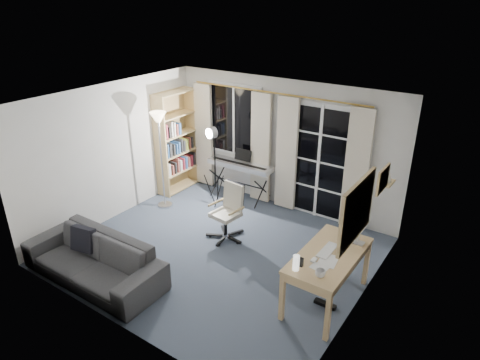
% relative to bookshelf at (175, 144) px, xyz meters
% --- Properties ---
extents(floor, '(4.50, 4.00, 0.02)m').
position_rel_bookshelf_xyz_m(floor, '(2.13, -1.41, -0.97)').
color(floor, '#3D4958').
rests_on(floor, ground).
extents(window, '(1.20, 0.08, 1.40)m').
position_rel_bookshelf_xyz_m(window, '(1.08, 0.56, 0.54)').
color(window, white).
rests_on(window, floor).
extents(french_door, '(1.32, 0.09, 2.11)m').
position_rel_bookshelf_xyz_m(french_door, '(2.88, 0.56, 0.06)').
color(french_door, white).
rests_on(french_door, floor).
extents(curtains, '(3.60, 0.07, 2.13)m').
position_rel_bookshelf_xyz_m(curtains, '(1.99, 0.47, 0.13)').
color(curtains, gold).
rests_on(curtains, floor).
extents(bookshelf, '(0.33, 0.94, 2.03)m').
position_rel_bookshelf_xyz_m(bookshelf, '(0.00, 0.00, 0.00)').
color(bookshelf, tan).
rests_on(bookshelf, floor).
extents(torchiere_lamp, '(0.35, 0.35, 1.83)m').
position_rel_bookshelf_xyz_m(torchiere_lamp, '(0.34, -0.73, 0.51)').
color(torchiere_lamp, '#B2B2B7').
rests_on(torchiere_lamp, floor).
extents(keyboard_piano, '(1.32, 0.67, 0.95)m').
position_rel_bookshelf_xyz_m(keyboard_piano, '(1.39, 0.29, -0.24)').
color(keyboard_piano, black).
rests_on(keyboard_piano, floor).
extents(studio_light, '(0.34, 0.34, 1.58)m').
position_rel_bookshelf_xyz_m(studio_light, '(1.09, -0.17, 0.30)').
color(studio_light, black).
rests_on(studio_light, floor).
extents(office_chair, '(0.64, 0.64, 0.94)m').
position_rel_bookshelf_xyz_m(office_chair, '(2.01, -0.91, -0.41)').
color(office_chair, black).
rests_on(office_chair, floor).
extents(desk, '(0.69, 1.37, 0.73)m').
position_rel_bookshelf_xyz_m(desk, '(4.01, -1.54, -0.32)').
color(desk, tan).
rests_on(desk, floor).
extents(monitor, '(0.18, 0.53, 0.46)m').
position_rel_bookshelf_xyz_m(monitor, '(4.20, -1.09, 0.05)').
color(monitor, silver).
rests_on(monitor, desk).
extents(desk_clutter, '(0.43, 0.83, 0.93)m').
position_rel_bookshelf_xyz_m(desk_clutter, '(3.94, -1.77, -0.39)').
color(desk_clutter, white).
rests_on(desk_clutter, desk).
extents(mug, '(0.12, 0.10, 0.12)m').
position_rel_bookshelf_xyz_m(mug, '(4.11, -2.04, -0.17)').
color(mug, silver).
rests_on(mug, desk).
extents(wall_mirror, '(0.04, 0.94, 0.74)m').
position_rel_bookshelf_xyz_m(wall_mirror, '(4.35, -1.76, 0.59)').
color(wall_mirror, tan).
rests_on(wall_mirror, floor).
extents(framed_print, '(0.03, 0.42, 0.32)m').
position_rel_bookshelf_xyz_m(framed_print, '(4.35, -0.86, 0.64)').
color(framed_print, tan).
rests_on(framed_print, floor).
extents(wall_shelf, '(0.16, 0.30, 0.18)m').
position_rel_bookshelf_xyz_m(wall_shelf, '(4.29, -0.36, 0.45)').
color(wall_shelf, tan).
rests_on(wall_shelf, floor).
extents(sofa, '(2.16, 0.66, 0.84)m').
position_rel_bookshelf_xyz_m(sofa, '(1.10, -2.96, -0.54)').
color(sofa, '#2B2B2D').
rests_on(sofa, floor).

